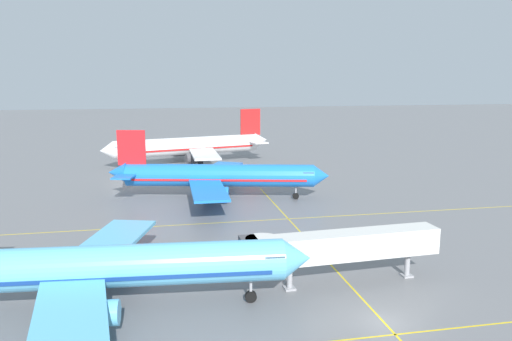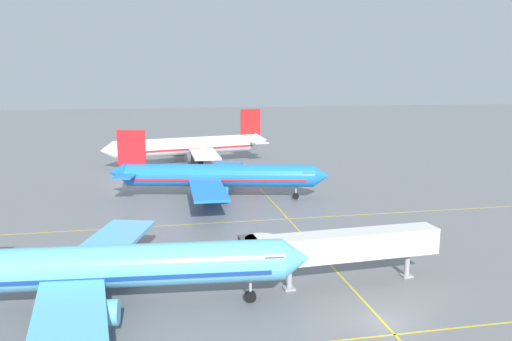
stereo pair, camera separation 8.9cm
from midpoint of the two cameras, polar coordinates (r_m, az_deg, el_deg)
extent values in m
plane|color=slate|center=(46.22, 14.53, -16.58)|extent=(600.00, 600.00, 0.00)
cylinder|color=#5BB7E5|center=(47.45, -16.88, -10.48)|extent=(32.57, 6.49, 3.84)
cone|color=#5BB7E5|center=(47.44, 4.71, -10.04)|extent=(2.93, 3.97, 3.77)
cube|color=#5BB7E5|center=(40.22, -20.56, -15.65)|extent=(7.14, 15.71, 0.40)
cube|color=#5BB7E5|center=(55.79, -16.30, -7.88)|extent=(9.40, 16.04, 0.40)
cylinder|color=#5BB7E5|center=(43.44, -17.74, -15.34)|extent=(3.60, 2.40, 2.12)
cylinder|color=#5BB7E5|center=(52.93, -15.52, -10.38)|extent=(3.60, 2.40, 2.12)
cube|color=#385166|center=(46.88, 1.89, -9.54)|extent=(2.11, 3.67, 0.71)
cube|color=navy|center=(47.62, -16.85, -11.02)|extent=(29.99, 6.32, 0.36)
cylinder|color=#99999E|center=(47.79, -0.60, -13.05)|extent=(0.28, 0.28, 1.67)
cylinder|color=black|center=(48.25, -0.59, -14.26)|extent=(1.15, 0.55, 1.11)
cylinder|color=#99999E|center=(46.46, -19.83, -14.45)|extent=(0.28, 0.28, 1.67)
cylinder|color=black|center=(46.94, -19.75, -15.69)|extent=(1.15, 0.55, 1.11)
cylinder|color=#99999E|center=(51.15, -18.47, -11.98)|extent=(0.28, 0.28, 1.67)
cylinder|color=black|center=(51.58, -18.40, -13.13)|extent=(1.15, 0.55, 1.11)
cylinder|color=blue|center=(85.88, -4.14, -0.55)|extent=(32.38, 10.88, 3.84)
cone|color=blue|center=(85.90, 7.54, -0.62)|extent=(3.39, 4.25, 3.76)
cone|color=blue|center=(89.35, -15.56, -0.22)|extent=(3.96, 4.27, 3.65)
cube|color=red|center=(87.91, -14.07, 2.55)|extent=(4.81, 1.43, 6.06)
cube|color=blue|center=(85.89, -14.80, -0.61)|extent=(4.31, 5.84, 0.24)
cube|color=blue|center=(91.61, -13.74, 0.14)|extent=(4.31, 5.84, 0.24)
cube|color=blue|center=(77.77, -5.50, -2.23)|extent=(5.45, 15.22, 0.40)
cube|color=blue|center=(94.48, -4.23, 0.11)|extent=(11.12, 15.96, 0.40)
cylinder|color=blue|center=(81.16, -4.35, -2.61)|extent=(3.82, 2.83, 2.12)
cylinder|color=blue|center=(91.36, -3.67, -1.09)|extent=(3.82, 2.83, 2.12)
cube|color=#385166|center=(85.59, 6.00, -0.24)|extent=(2.55, 3.85, 0.71)
cube|color=red|center=(85.97, -4.13, -0.87)|extent=(29.87, 10.35, 0.36)
cylinder|color=#99999E|center=(86.09, 4.62, -2.22)|extent=(0.28, 0.28, 1.67)
cylinder|color=black|center=(86.34, 4.61, -2.94)|extent=(1.18, 0.69, 1.11)
cylinder|color=#99999E|center=(84.08, -5.67, -2.55)|extent=(0.28, 0.28, 1.67)
cylinder|color=black|center=(84.34, -5.65, -3.28)|extent=(1.18, 0.69, 1.11)
cylinder|color=#99999E|center=(89.16, -5.24, -1.77)|extent=(0.28, 0.28, 1.67)
cylinder|color=black|center=(89.41, -5.23, -2.47)|extent=(1.18, 0.69, 1.11)
cylinder|color=white|center=(120.52, -7.80, 2.81)|extent=(35.03, 11.73, 4.15)
cone|color=white|center=(116.80, -16.75, 2.20)|extent=(3.67, 4.59, 4.07)
cone|color=white|center=(127.05, 0.57, 3.52)|extent=(4.28, 4.62, 3.95)
cube|color=red|center=(125.40, -0.61, 5.58)|extent=(5.20, 1.54, 6.56)
cube|color=white|center=(129.12, -0.96, 3.63)|extent=(4.66, 6.31, 0.26)
cube|color=white|center=(123.15, 0.23, 3.29)|extent=(4.66, 6.31, 0.26)
cube|color=white|center=(129.77, -8.47, 3.07)|extent=(12.01, 17.27, 0.44)
cube|color=white|center=(112.13, -5.93, 1.92)|extent=(5.88, 16.46, 0.44)
cylinder|color=#4C4C51|center=(126.18, -8.59, 2.20)|extent=(4.13, 3.06, 2.30)
cylinder|color=#4C4C51|center=(115.37, -7.09, 1.43)|extent=(4.13, 3.06, 2.30)
cube|color=#385166|center=(117.04, -15.54, 2.58)|extent=(2.76, 4.16, 0.77)
cube|color=red|center=(120.59, -7.79, 2.57)|extent=(32.31, 11.16, 0.39)
cylinder|color=#99999E|center=(117.86, -14.41, 1.08)|extent=(0.31, 0.31, 1.80)
cylinder|color=black|center=(118.06, -14.39, 0.50)|extent=(1.28, 0.74, 1.20)
cylinder|color=#99999E|center=(124.21, -7.16, 1.82)|extent=(0.31, 0.31, 1.80)
cylinder|color=black|center=(124.40, -7.15, 1.27)|extent=(1.28, 0.74, 1.20)
cylinder|color=#99999E|center=(118.84, -6.37, 1.43)|extent=(0.31, 0.31, 1.80)
cylinder|color=black|center=(119.04, -6.36, 0.86)|extent=(1.28, 0.74, 1.20)
cube|color=yellow|center=(44.64, 15.69, -17.67)|extent=(164.09, 0.20, 0.01)
cube|color=yellow|center=(74.68, 3.75, -5.55)|extent=(164.09, 0.20, 0.01)
cube|color=yellow|center=(59.06, 8.09, -10.13)|extent=(0.20, 75.83, 0.01)
cube|color=silver|center=(51.99, 10.89, -8.37)|extent=(18.87, 3.76, 2.70)
cylinder|color=silver|center=(48.89, 0.75, -9.42)|extent=(3.38, 3.38, 2.97)
cube|color=#47474C|center=(48.59, -0.75, -9.55)|extent=(1.77, 3.06, 2.97)
cylinder|color=#99999E|center=(50.39, 3.90, -11.31)|extent=(0.56, 0.56, 4.10)
cube|color=#99999E|center=(51.15, 3.87, -13.33)|extent=(1.16, 1.16, 0.20)
cylinder|color=#99999E|center=(55.67, 17.02, -9.59)|extent=(0.56, 0.56, 4.10)
cube|color=#99999E|center=(56.37, 16.91, -11.45)|extent=(1.16, 1.16, 0.20)
camera|label=1|loc=(0.04, -89.97, 0.01)|focal=34.85mm
camera|label=2|loc=(0.04, 90.03, -0.01)|focal=34.85mm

